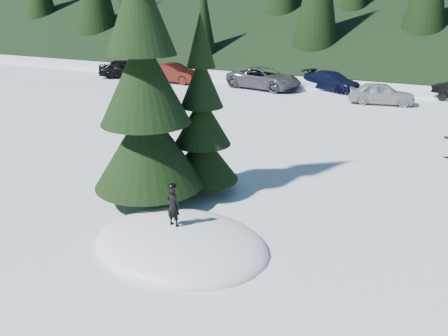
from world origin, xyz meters
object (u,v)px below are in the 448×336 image
at_px(child_skier, 173,206).
at_px(car_1, 173,73).
at_px(spruce_tall, 144,91).
at_px(car_3, 332,81).
at_px(spruce_short, 202,126).
at_px(car_0, 127,69).
at_px(car_2, 264,78).
at_px(car_4, 382,93).

distance_m(child_skier, car_1, 23.84).
relative_size(spruce_tall, car_3, 1.98).
xyz_separation_m(spruce_tall, spruce_short, (1.00, 1.40, -1.22)).
relative_size(car_0, car_2, 0.82).
relative_size(child_skier, car_4, 0.28).
xyz_separation_m(spruce_short, child_skier, (0.98, -3.13, -1.11)).
bearing_deg(car_1, car_4, -92.92).
height_order(car_0, car_4, car_0).
xyz_separation_m(car_2, car_3, (4.34, 1.65, -0.10)).
height_order(spruce_short, car_3, spruce_short).
relative_size(car_0, car_4, 1.16).
bearing_deg(car_3, spruce_short, -153.09).
distance_m(spruce_short, car_2, 18.30).
bearing_deg(car_4, car_0, 76.08).
height_order(child_skier, car_3, child_skier).
relative_size(child_skier, car_0, 0.24).
xyz_separation_m(car_0, car_4, (19.74, -0.95, -0.10)).
height_order(spruce_short, car_4, spruce_short).
bearing_deg(spruce_tall, car_2, 102.38).
distance_m(spruce_tall, car_3, 20.73).
bearing_deg(spruce_tall, car_3, 89.46).
xyz_separation_m(spruce_tall, car_1, (-11.18, 18.14, -2.61)).
bearing_deg(child_skier, car_2, -67.15).
xyz_separation_m(spruce_short, car_0, (-16.80, 16.96, -1.37)).
xyz_separation_m(car_1, car_3, (11.37, 2.41, -0.08)).
relative_size(car_0, car_1, 1.00).
bearing_deg(spruce_tall, car_0, 130.70).
height_order(spruce_tall, spruce_short, spruce_tall).
xyz_separation_m(spruce_tall, car_2, (-4.15, 18.90, -2.58)).
bearing_deg(car_3, child_skier, -150.91).
bearing_deg(car_1, child_skier, -146.65).
xyz_separation_m(child_skier, car_2, (-6.13, 20.64, -0.26)).
distance_m(child_skier, car_4, 19.25).
xyz_separation_m(car_3, car_4, (3.76, -3.14, 0.00)).
bearing_deg(car_4, spruce_tall, 156.06).
distance_m(child_skier, car_0, 26.83).
relative_size(spruce_tall, car_2, 1.62).
height_order(car_3, car_4, car_4).
distance_m(car_0, car_3, 16.14).
xyz_separation_m(spruce_tall, car_3, (0.19, 20.56, -2.69)).
bearing_deg(spruce_short, car_1, 126.04).
bearing_deg(car_0, car_4, -115.94).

